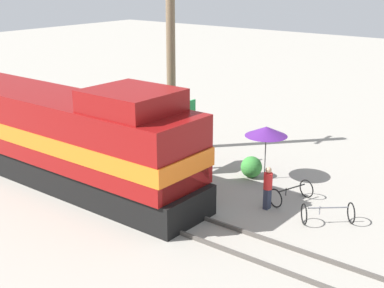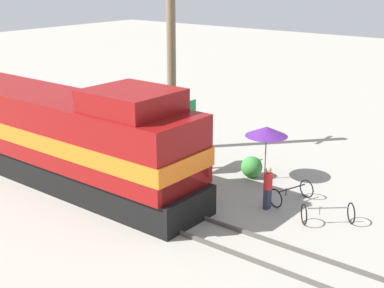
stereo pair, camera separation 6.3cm
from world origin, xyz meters
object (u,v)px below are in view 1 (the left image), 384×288
(bicycle_spare, at_px, (328,213))
(vendor_umbrella, at_px, (266,131))
(person_bystander, at_px, (268,186))
(billboard_sign, at_px, (179,121))
(locomotive, at_px, (67,138))
(bicycle, at_px, (291,193))
(utility_pole, at_px, (171,62))

(bicycle_spare, bearing_deg, vendor_umbrella, -161.62)
(person_bystander, bearing_deg, billboard_sign, 78.02)
(locomotive, height_order, billboard_sign, locomotive)
(locomotive, xyz_separation_m, vendor_umbrella, (5.62, -6.35, 0.14))
(vendor_umbrella, bearing_deg, bicycle, -125.30)
(billboard_sign, relative_size, bicycle, 1.67)
(vendor_umbrella, xyz_separation_m, billboard_sign, (-1.48, 3.62, 0.16))
(locomotive, distance_m, bicycle_spare, 11.03)
(vendor_umbrella, bearing_deg, bicycle_spare, -120.28)
(vendor_umbrella, relative_size, billboard_sign, 0.77)
(locomotive, height_order, person_bystander, locomotive)
(billboard_sign, distance_m, person_bystander, 5.60)
(utility_pole, bearing_deg, bicycle, -105.22)
(locomotive, relative_size, vendor_umbrella, 5.95)
(locomotive, xyz_separation_m, billboard_sign, (4.14, -2.73, 0.30))
(vendor_umbrella, bearing_deg, utility_pole, 83.36)
(person_bystander, bearing_deg, bicycle_spare, -84.14)
(utility_pole, relative_size, billboard_sign, 2.82)
(utility_pole, xyz_separation_m, billboard_sign, (-2.17, -2.30, -2.13))
(locomotive, distance_m, person_bystander, 8.65)
(billboard_sign, xyz_separation_m, bicycle, (-0.01, -5.74, -1.96))
(bicycle_spare, bearing_deg, billboard_sign, -137.89)
(locomotive, bearing_deg, person_bystander, -69.43)
(locomotive, relative_size, bicycle_spare, 7.71)
(locomotive, height_order, utility_pole, utility_pole)
(vendor_umbrella, distance_m, person_bystander, 3.35)
(billboard_sign, bearing_deg, bicycle_spare, -96.55)
(vendor_umbrella, height_order, bicycle, vendor_umbrella)
(utility_pole, height_order, bicycle, utility_pole)
(person_bystander, relative_size, bicycle_spare, 0.92)
(billboard_sign, xyz_separation_m, person_bystander, (-1.12, -5.30, -1.43))
(vendor_umbrella, relative_size, bicycle, 1.28)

